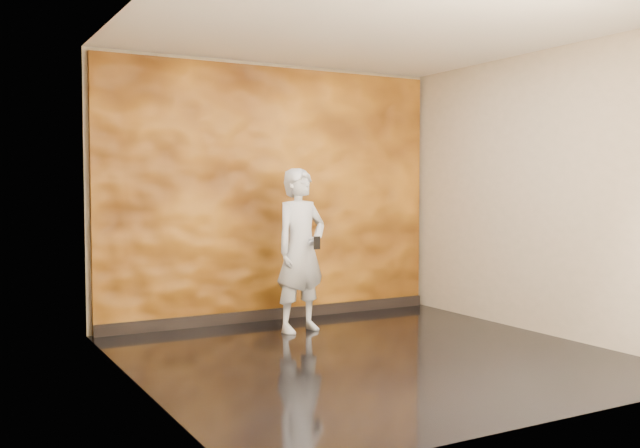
{
  "coord_description": "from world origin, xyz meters",
  "views": [
    {
      "loc": [
        -3.33,
        -5.11,
        1.46
      ],
      "look_at": [
        -0.12,
        0.7,
        1.11
      ],
      "focal_mm": 40.0,
      "sensor_mm": 36.0,
      "label": 1
    }
  ],
  "objects": [
    {
      "name": "room",
      "position": [
        0.0,
        0.0,
        1.4
      ],
      "size": [
        4.02,
        4.02,
        2.81
      ],
      "color": "black",
      "rests_on": "ground"
    },
    {
      "name": "feature_wall",
      "position": [
        0.0,
        1.96,
        1.38
      ],
      "size": [
        3.9,
        0.06,
        2.75
      ],
      "primitive_type": "cube",
      "color": "orange",
      "rests_on": "ground"
    },
    {
      "name": "baseboard",
      "position": [
        0.0,
        1.92,
        0.06
      ],
      "size": [
        3.9,
        0.04,
        0.12
      ],
      "primitive_type": "cube",
      "color": "black",
      "rests_on": "ground"
    },
    {
      "name": "man",
      "position": [
        -0.05,
        1.23,
        0.82
      ],
      "size": [
        0.67,
        0.52,
        1.64
      ],
      "primitive_type": "imported",
      "rotation": [
        0.0,
        0.0,
        0.22
      ],
      "color": "#ACB3BE",
      "rests_on": "ground"
    },
    {
      "name": "phone",
      "position": [
        -0.0,
        0.97,
        0.91
      ],
      "size": [
        0.07,
        0.01,
        0.13
      ],
      "primitive_type": "cube",
      "rotation": [
        0.0,
        0.0,
        -0.01
      ],
      "color": "black",
      "rests_on": "man"
    }
  ]
}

